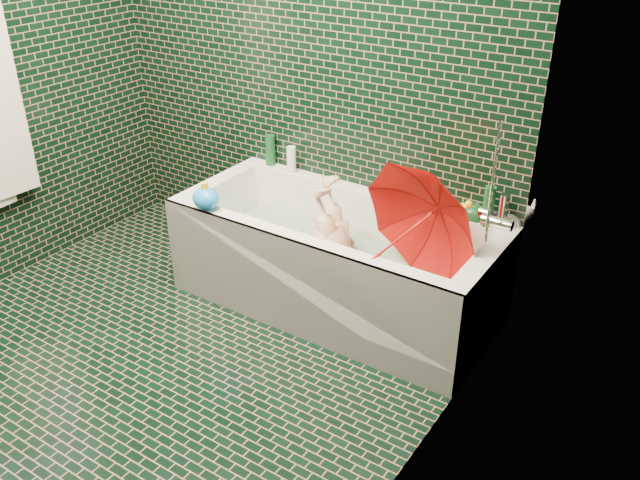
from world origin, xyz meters
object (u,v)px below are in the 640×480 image
Objects in this scene: bath_toy at (206,198)px; child at (341,260)px; bathtub at (335,271)px; rubber_duck at (464,208)px; umbrella at (406,233)px.

child is at bearing 32.22° from bath_toy.
bathtub is 15.11× the size of rubber_duck.
bath_toy reaches higher than child.
rubber_duck is at bearing 38.64° from bath_toy.
child is 1.40× the size of umbrella.
umbrella reaches higher than bath_toy.
umbrella is 1.05m from bath_toy.
bath_toy is at bearing -78.99° from child.
child is at bearing -170.27° from umbrella.
umbrella is 5.48× the size of rubber_duck.
rubber_duck reaches higher than bathtub.
child is at bearing -125.54° from rubber_duck.
umbrella reaches higher than rubber_duck.
child is 0.77m from bath_toy.
bathtub is 0.58m from umbrella.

